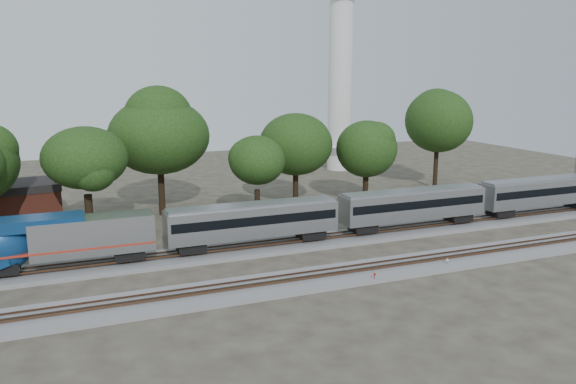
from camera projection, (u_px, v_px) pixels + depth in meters
ground at (306, 265)px, 51.61m from camera, size 160.00×160.00×0.00m
track_far at (283, 245)px, 57.02m from camera, size 160.00×5.00×0.73m
track_near at (325, 277)px, 47.93m from camera, size 160.00×5.00×0.73m
train at (482, 197)px, 65.44m from camera, size 108.26×3.09×4.55m
switch_stand_red at (375, 277)px, 46.98m from camera, size 0.29×0.14×0.96m
switch_stand_white at (447, 262)px, 50.85m from camera, size 0.28×0.07×0.87m
switch_lever at (411, 275)px, 48.78m from camera, size 0.57×0.44×0.30m
brick_building at (13, 203)px, 65.82m from camera, size 10.97×8.51×4.81m
tree_2 at (85, 158)px, 59.10m from camera, size 8.74×8.74×12.33m
tree_3 at (159, 136)px, 68.33m from camera, size 10.01×10.01×14.12m
tree_4 at (257, 160)px, 64.51m from camera, size 7.67×7.67×10.82m
tree_5 at (296, 144)px, 72.75m from camera, size 8.47×8.47×11.95m
tree_6 at (367, 149)px, 74.68m from camera, size 7.62×7.62×10.75m
tree_7 at (438, 121)px, 84.60m from camera, size 10.49×10.49×14.79m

